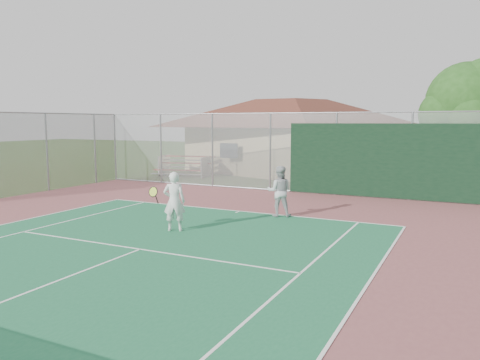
% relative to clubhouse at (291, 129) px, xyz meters
% --- Properties ---
extents(back_fence, '(20.08, 0.11, 3.53)m').
position_rel_clubhouse_xyz_m(back_fence, '(4.96, -7.74, -1.03)').
color(back_fence, gray).
rests_on(back_fence, ground).
extents(side_fence_left, '(0.08, 9.00, 3.50)m').
position_rel_clubhouse_xyz_m(side_fence_left, '(-7.14, -12.22, -0.95)').
color(side_fence_left, gray).
rests_on(side_fence_left, ground).
extents(clubhouse, '(14.15, 11.37, 5.32)m').
position_rel_clubhouse_xyz_m(clubhouse, '(0.00, 0.00, 0.00)').
color(clubhouse, tan).
rests_on(clubhouse, ground).
extents(bleachers, '(3.38, 2.39, 1.13)m').
position_rel_clubhouse_xyz_m(bleachers, '(-4.95, -4.37, -2.10)').
color(bleachers, '#A63226').
rests_on(bleachers, ground).
extents(tree, '(4.25, 4.02, 5.92)m').
position_rel_clubhouse_xyz_m(tree, '(9.77, -3.37, 1.19)').
color(tree, '#382714').
rests_on(tree, ground).
extents(player_white_front, '(1.03, 0.71, 1.70)m').
position_rel_clubhouse_xyz_m(player_white_front, '(2.49, -16.31, -1.85)').
color(player_white_front, silver).
rests_on(player_white_front, ground).
extents(player_grey_back, '(0.97, 0.87, 1.66)m').
position_rel_clubhouse_xyz_m(player_grey_back, '(4.41, -13.04, -1.87)').
color(player_grey_back, '#B2B4B7').
rests_on(player_grey_back, ground).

